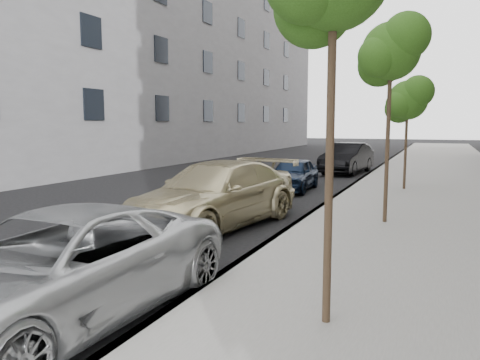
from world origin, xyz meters
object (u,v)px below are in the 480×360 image
Objects in this scene: sedan_blue at (293,174)px; sedan_rear at (350,154)px; suv at (216,194)px; tree_mid at (392,51)px; sedan_black at (347,158)px; tree_far at (408,100)px; minivan at (57,268)px.

sedan_rear is at bearing 87.63° from sedan_blue.
tree_mid is at bearing 31.26° from suv.
sedan_rear is at bearing 104.76° from sedan_black.
tree_mid is 7.71m from sedan_blue.
tree_far reaches higher than sedan_rear.
suv is 1.50× the size of sedan_blue.
minivan is 13.01m from sedan_blue.
sedan_black reaches higher than sedan_blue.
tree_far reaches higher than minivan.
tree_mid is 9.02m from minivan.
tree_mid is 6.56m from tree_far.
suv is at bearing 99.05° from minivan.
minivan is 20.23m from sedan_black.
tree_far is (0.00, 6.50, -0.86)m from tree_mid.
tree_far is 14.72m from minivan.
sedan_black is (-3.33, 6.16, -2.67)m from tree_far.
sedan_blue is at bearing -165.10° from tree_far.
minivan is (-3.33, -14.07, -2.73)m from tree_far.
tree_far is 0.88× the size of sedan_black.
suv is at bearing -92.11° from sedan_blue.
suv is 1.17× the size of sedan_black.
suv reaches higher than minivan.
sedan_black is (0.67, 14.21, -0.02)m from suv.
sedan_black is (0.00, 20.23, 0.06)m from minivan.
sedan_rear is (-0.07, 12.65, 0.07)m from sedan_blue.
suv reaches higher than sedan_blue.
sedan_blue is at bearing 100.57° from suv.
sedan_blue is 0.78× the size of sedan_black.
tree_far reaches higher than sedan_black.
tree_far is 9.37m from suv.
sedan_black is at bearing 92.71° from minivan.
sedan_blue is at bearing -95.37° from sedan_rear.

